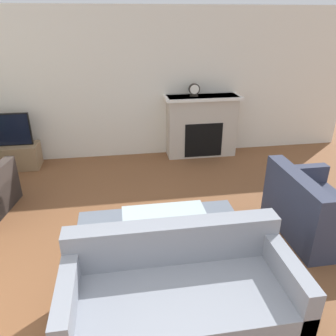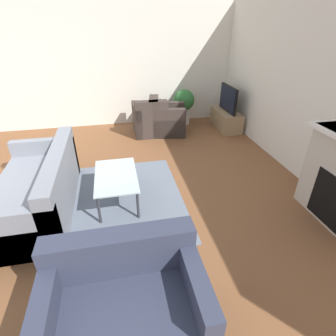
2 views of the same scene
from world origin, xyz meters
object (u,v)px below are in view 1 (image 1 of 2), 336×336
Objects in this scene: coffee_table at (165,219)px; tv at (6,130)px; mantel_clock at (194,90)px; couch_sectional at (180,295)px; couch_loveseat at (313,212)px.

tv is at bearing 132.08° from coffee_table.
tv is 3.53× the size of mantel_clock.
couch_sectional and couch_loveseat have the same top height.
couch_sectional is 8.38× the size of mantel_clock.
mantel_clock is at bearing 70.84° from coffee_table.
mantel_clock is (0.96, 2.76, 0.91)m from coffee_table.
couch_loveseat is 1.87m from coffee_table.
mantel_clock reaches higher than couch_loveseat.
couch_loveseat is 3.07m from mantel_clock.
couch_loveseat is 5.32× the size of mantel_clock.
coffee_table is at bearing 90.07° from couch_loveseat.
couch_loveseat is (1.90, 1.05, 0.01)m from couch_sectional.
tv reaches higher than couch_sectional.
tv reaches higher than coffee_table.
couch_sectional is at bearing -57.41° from tv.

